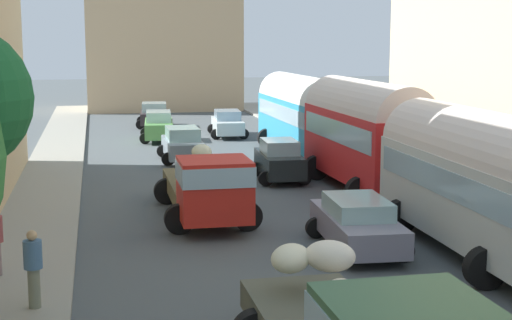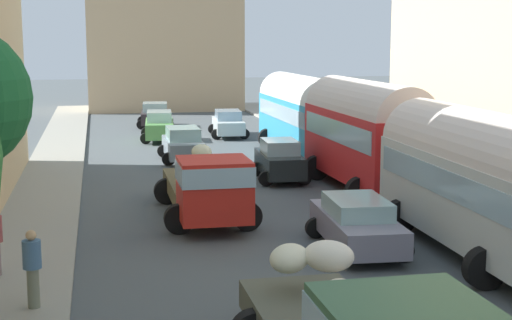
{
  "view_description": "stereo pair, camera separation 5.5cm",
  "coord_description": "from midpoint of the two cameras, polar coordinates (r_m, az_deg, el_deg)",
  "views": [
    {
      "loc": [
        -5.34,
        -2.98,
        5.85
      ],
      "look_at": [
        0.0,
        22.68,
        1.61
      ],
      "focal_mm": 54.1,
      "sensor_mm": 36.0,
      "label": 1
    },
    {
      "loc": [
        -5.28,
        -2.99,
        5.85
      ],
      "look_at": [
        0.0,
        22.68,
        1.61
      ],
      "focal_mm": 54.1,
      "sensor_mm": 36.0,
      "label": 2
    }
  ],
  "objects": [
    {
      "name": "ground_plane",
      "position": [
        31.01,
        -1.56,
        -1.69
      ],
      "size": [
        154.0,
        154.0,
        0.0
      ],
      "primitive_type": "plane",
      "color": "#4A5153"
    },
    {
      "name": "sidewalk_left",
      "position": [
        30.6,
        -15.06,
        -2.02
      ],
      "size": [
        2.5,
        70.0,
        0.14
      ],
      "primitive_type": "cube",
      "color": "gray",
      "rests_on": "ground"
    },
    {
      "name": "sidewalk_right",
      "position": [
        33.02,
        10.93,
        -1.06
      ],
      "size": [
        2.5,
        70.0,
        0.14
      ],
      "primitive_type": "cube",
      "color": "#A39F92",
      "rests_on": "ground"
    },
    {
      "name": "building_right_2",
      "position": [
        33.69,
        18.19,
        10.1
      ],
      "size": [
        6.14,
        11.55,
        13.24
      ],
      "color": "#D2BA8E",
      "rests_on": "ground"
    },
    {
      "name": "distant_church",
      "position": [
        62.3,
        -6.86,
        11.12
      ],
      "size": [
        11.94,
        6.98,
        23.23
      ],
      "color": "tan",
      "rests_on": "ground"
    },
    {
      "name": "parked_bus_1",
      "position": [
        21.3,
        16.31,
        -1.19
      ],
      "size": [
        3.38,
        8.58,
        3.92
      ],
      "color": "silver",
      "rests_on": "ground"
    },
    {
      "name": "parked_bus_2",
      "position": [
        29.43,
        8.14,
        2.23
      ],
      "size": [
        3.37,
        8.07,
        4.2
      ],
      "color": "red",
      "rests_on": "ground"
    },
    {
      "name": "parked_bus_3",
      "position": [
        37.99,
        3.56,
        3.62
      ],
      "size": [
        3.33,
        9.29,
        3.92
      ],
      "color": "teal",
      "rests_on": "ground"
    },
    {
      "name": "cargo_truck_1",
      "position": [
        24.31,
        -3.54,
        -1.86
      ],
      "size": [
        2.98,
        7.09,
        2.27
      ],
      "color": "red",
      "rests_on": "ground"
    },
    {
      "name": "car_0",
      "position": [
        36.46,
        -5.37,
        1.18
      ],
      "size": [
        2.27,
        4.08,
        1.59
      ],
      "color": "slate",
      "rests_on": "ground"
    },
    {
      "name": "car_1",
      "position": [
        43.68,
        -7.12,
        2.52
      ],
      "size": [
        2.32,
        4.36,
        1.66
      ],
      "color": "#559349",
      "rests_on": "ground"
    },
    {
      "name": "car_2",
      "position": [
        50.18,
        -7.44,
        3.33
      ],
      "size": [
        2.51,
        3.77,
        1.58
      ],
      "color": "#2C2327",
      "rests_on": "ground"
    },
    {
      "name": "car_4",
      "position": [
        21.46,
        7.54,
        -4.66
      ],
      "size": [
        2.45,
        4.46,
        1.45
      ],
      "color": "gray",
      "rests_on": "ground"
    },
    {
      "name": "car_5",
      "position": [
        31.36,
        1.81,
        -0.03
      ],
      "size": [
        2.21,
        3.67,
        1.67
      ],
      "color": "black",
      "rests_on": "ground"
    },
    {
      "name": "car_6",
      "position": [
        45.1,
        -2.04,
        2.72
      ],
      "size": [
        2.35,
        4.16,
        1.54
      ],
      "color": "silver",
      "rests_on": "ground"
    },
    {
      "name": "pedestrian_0",
      "position": [
        17.05,
        -16.12,
        -7.58
      ],
      "size": [
        0.53,
        0.53,
        1.83
      ],
      "color": "slate",
      "rests_on": "ground"
    }
  ]
}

